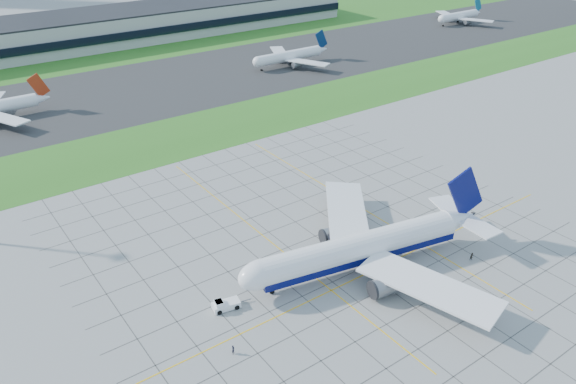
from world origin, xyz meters
The scene contains 12 objects.
ground centered at (0.00, 0.00, 0.00)m, with size 1400.00×1400.00×0.00m, color #969691.
grass_median centered at (0.00, 90.00, 0.02)m, with size 700.00×35.00×0.04m, color #2C671D.
asphalt_taxiway centered at (0.00, 145.00, 0.03)m, with size 700.00×75.00×0.04m, color #383838.
grass_far centered at (0.00, 255.00, 0.02)m, with size 700.00×145.00×0.04m, color #2C671D.
apron_markings centered at (0.43, 11.09, 0.02)m, with size 120.00×130.00×0.03m.
terminal centered at (40.00, 229.87, 7.89)m, with size 260.00×43.00×15.80m.
airliner centered at (0.10, 0.36, 5.20)m, with size 59.90×60.13×19.03m.
pushback_tug centered at (-30.61, 5.92, 0.98)m, with size 8.03×3.62×2.20m.
crew_near centered at (-35.52, -5.50, 0.93)m, with size 0.68×0.45×1.87m, color black.
crew_far centered at (22.24, -11.99, 0.93)m, with size 0.91×0.71×1.86m, color #29241B.
distant_jet_2 centered at (80.59, 137.26, 4.49)m, with size 39.92×42.66×14.08m.
distant_jet_3 centered at (217.49, 150.94, 4.48)m, with size 35.95×42.66×14.08m.
Camera 1 is at (-70.90, -71.13, 73.05)m, focal length 35.00 mm.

